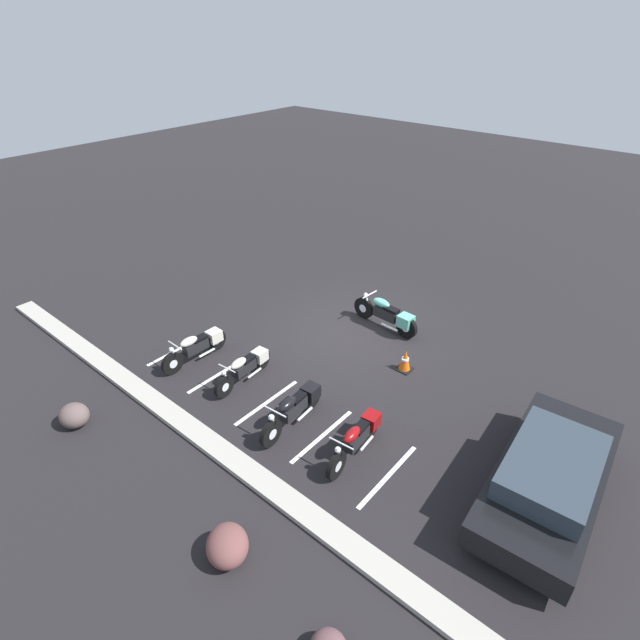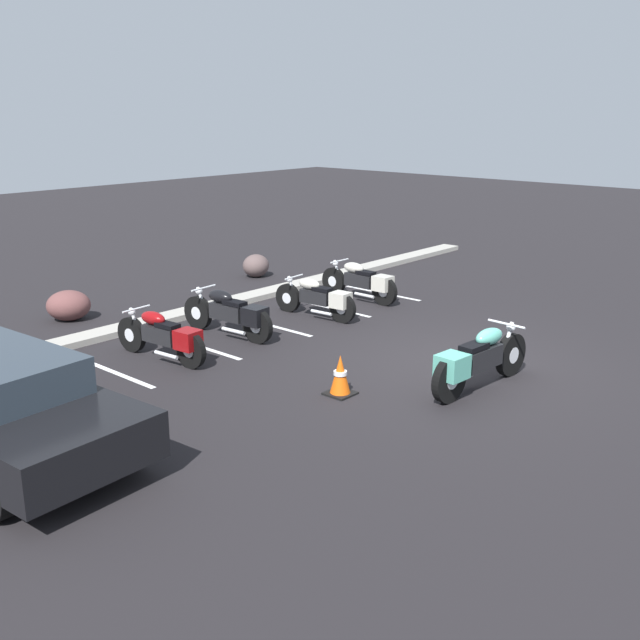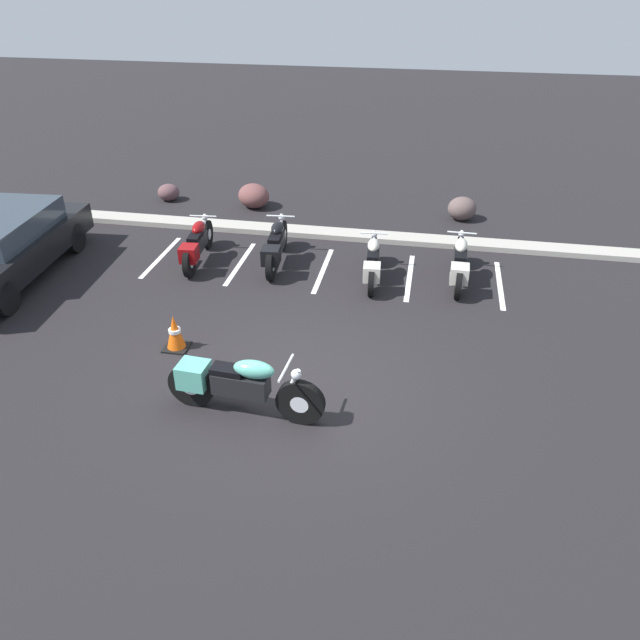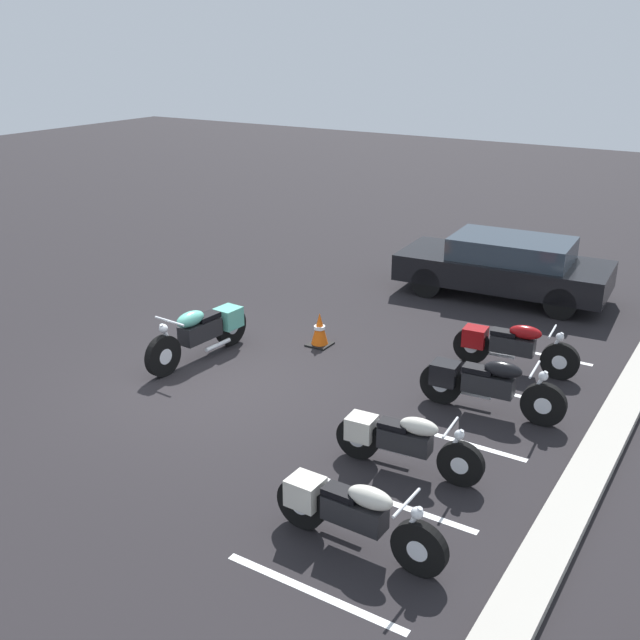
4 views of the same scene
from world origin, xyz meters
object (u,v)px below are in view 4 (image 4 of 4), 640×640
(parked_bike_2, at_px, (401,440))
(parked_bike_3, at_px, (350,512))
(parked_bike_1, at_px, (484,384))
(car_black, at_px, (505,265))
(motorcycle_teal_featured, at_px, (203,331))
(traffic_cone, at_px, (320,330))
(parked_bike_0, at_px, (509,345))

(parked_bike_2, bearing_deg, parked_bike_3, -86.90)
(parked_bike_1, relative_size, car_black, 0.49)
(motorcycle_teal_featured, height_order, parked_bike_2, motorcycle_teal_featured)
(parked_bike_1, bearing_deg, traffic_cone, 160.93)
(car_black, height_order, traffic_cone, car_black)
(parked_bike_1, xyz_separation_m, traffic_cone, (-0.87, -3.37, -0.16))
(motorcycle_teal_featured, bearing_deg, parked_bike_2, 76.32)
(motorcycle_teal_featured, distance_m, parked_bike_1, 4.82)
(parked_bike_1, bearing_deg, parked_bike_3, -96.47)
(parked_bike_1, xyz_separation_m, car_black, (-5.19, -1.49, 0.23))
(motorcycle_teal_featured, distance_m, car_black, 6.69)
(parked_bike_0, distance_m, parked_bike_3, 5.37)
(parked_bike_1, height_order, car_black, car_black)
(parked_bike_0, distance_m, car_black, 3.78)
(parked_bike_0, distance_m, parked_bike_1, 1.66)
(motorcycle_teal_featured, distance_m, traffic_cone, 2.07)
(parked_bike_2, height_order, parked_bike_3, parked_bike_3)
(parked_bike_0, height_order, traffic_cone, parked_bike_0)
(parked_bike_2, relative_size, traffic_cone, 3.23)
(parked_bike_0, bearing_deg, parked_bike_1, -88.74)
(car_black, bearing_deg, parked_bike_0, 106.39)
(car_black, bearing_deg, parked_bike_2, 95.18)
(parked_bike_1, relative_size, parked_bike_2, 1.09)
(parked_bike_1, relative_size, parked_bike_3, 1.04)
(parked_bike_2, xyz_separation_m, traffic_cone, (-2.91, -3.03, -0.13))
(parked_bike_3, relative_size, traffic_cone, 3.39)
(parked_bike_1, bearing_deg, parked_bike_0, 91.77)
(parked_bike_3, relative_size, car_black, 0.47)
(parked_bike_1, distance_m, traffic_cone, 3.49)
(parked_bike_3, bearing_deg, parked_bike_1, 89.26)
(parked_bike_1, height_order, parked_bike_2, parked_bike_1)
(parked_bike_2, distance_m, car_black, 7.33)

